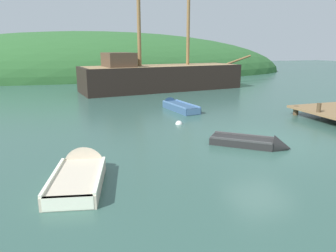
# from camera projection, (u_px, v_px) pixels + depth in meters

# --- Properties ---
(ground_plane) EXTENTS (120.00, 120.00, 0.00)m
(ground_plane) POSITION_uv_depth(u_px,v_px,m) (262.00, 142.00, 12.34)
(ground_plane) COLOR #33564C
(shore_hill) EXTENTS (54.46, 18.87, 11.09)m
(shore_hill) POSITION_uv_depth(u_px,v_px,m) (97.00, 75.00, 40.91)
(shore_hill) COLOR #2D602D
(shore_hill) RESTS_ON ground
(sailing_ship) EXTENTS (16.62, 5.78, 13.39)m
(sailing_ship) POSITION_uv_depth(u_px,v_px,m) (161.00, 80.00, 26.99)
(sailing_ship) COLOR black
(sailing_ship) RESTS_ON ground
(rowboat_center) EXTENTS (2.81, 2.57, 0.87)m
(rowboat_center) POSITION_uv_depth(u_px,v_px,m) (254.00, 144.00, 11.80)
(rowboat_center) COLOR black
(rowboat_center) RESTS_ON ground
(rowboat_far) EXTENTS (1.46, 3.73, 0.93)m
(rowboat_far) POSITION_uv_depth(u_px,v_px,m) (177.00, 107.00, 18.81)
(rowboat_far) COLOR #335175
(rowboat_far) RESTS_ON ground
(rowboat_outer_right) EXTENTS (1.91, 3.34, 1.23)m
(rowboat_outer_right) POSITION_uv_depth(u_px,v_px,m) (81.00, 175.00, 8.89)
(rowboat_outer_right) COLOR beige
(rowboat_outer_right) RESTS_ON ground
(buoy_white) EXTENTS (0.34, 0.34, 0.34)m
(buoy_white) POSITION_uv_depth(u_px,v_px,m) (179.00, 124.00, 15.19)
(buoy_white) COLOR white
(buoy_white) RESTS_ON ground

